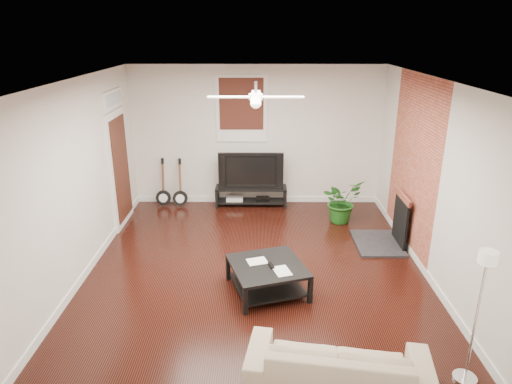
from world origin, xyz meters
TOP-DOWN VIEW (x-y plane):
  - room at (0.00, 0.00)m, footprint 5.01×6.01m
  - brick_accent at (2.49, 1.00)m, footprint 0.02×2.20m
  - fireplace at (2.20, 1.00)m, footprint 0.80×1.10m
  - window_back at (-0.30, 2.97)m, footprint 1.00×0.06m
  - door_left at (-2.46, 1.90)m, footprint 0.08×1.00m
  - tv_stand at (-0.12, 2.78)m, footprint 1.44×0.38m
  - tv at (-0.12, 2.80)m, footprint 1.29×0.17m
  - coffee_table at (0.16, -0.45)m, footprint 1.19×1.19m
  - sofa at (0.84, -2.23)m, footprint 1.91×1.00m
  - floor_lamp at (2.19, -2.13)m, footprint 0.28×0.28m
  - potted_plant at (1.58, 1.98)m, footprint 0.97×0.94m
  - guitar_left at (-1.91, 2.75)m, footprint 0.31×0.22m
  - guitar_right at (-1.56, 2.72)m, footprint 0.32×0.24m
  - ceiling_fan at (0.00, 0.00)m, footprint 1.24×1.24m

SIDE VIEW (x-z plane):
  - coffee_table at x=0.16m, z-range 0.00..0.40m
  - tv_stand at x=-0.12m, z-range 0.00..0.40m
  - sofa at x=0.84m, z-range 0.00..0.53m
  - potted_plant at x=1.58m, z-range 0.00..0.82m
  - fireplace at x=2.20m, z-range 0.00..0.92m
  - guitar_left at x=-1.91m, z-range 0.00..0.98m
  - guitar_right at x=-1.56m, z-range 0.00..0.98m
  - floor_lamp at x=2.19m, z-range 0.00..1.49m
  - tv at x=-0.12m, z-range 0.40..1.15m
  - door_left at x=-2.46m, z-range 0.00..2.50m
  - room at x=0.00m, z-range 0.00..2.80m
  - brick_accent at x=2.49m, z-range 0.00..2.80m
  - window_back at x=-0.30m, z-range 1.30..2.60m
  - ceiling_fan at x=0.00m, z-range 2.44..2.76m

